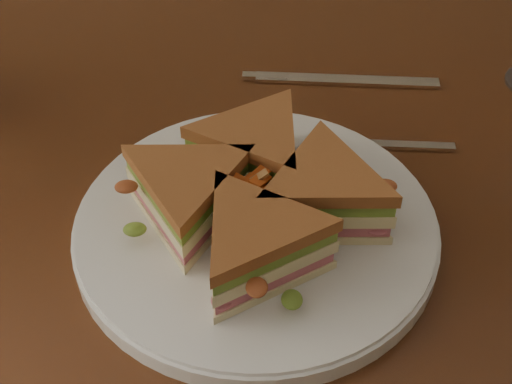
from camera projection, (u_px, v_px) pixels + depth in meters
table at (230, 268)px, 0.72m from camera, size 1.20×0.80×0.75m
plate at (256, 228)px, 0.61m from camera, size 0.31×0.31×0.02m
sandwich_wedges at (256, 196)px, 0.58m from camera, size 0.24×0.24×0.06m
crisps_mound at (256, 200)px, 0.59m from camera, size 0.09×0.09×0.05m
spoon at (315, 141)px, 0.70m from camera, size 0.18×0.03×0.01m
knife at (333, 80)px, 0.78m from camera, size 0.22×0.02×0.00m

